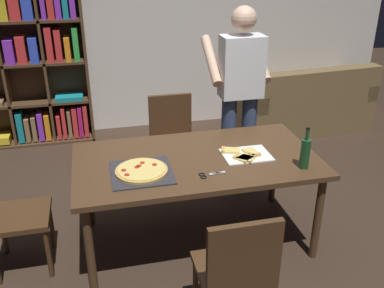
{
  "coord_description": "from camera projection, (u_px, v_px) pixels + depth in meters",
  "views": [
    {
      "loc": [
        -0.7,
        -2.83,
        2.22
      ],
      "look_at": [
        0.0,
        0.15,
        0.8
      ],
      "focal_mm": 40.53,
      "sensor_mm": 36.0,
      "label": 1
    }
  ],
  "objects": [
    {
      "name": "ground_plane",
      "position": [
        196.0,
        239.0,
        3.58
      ],
      "size": [
        12.0,
        12.0,
        0.0
      ],
      "primitive_type": "plane",
      "color": "#38281E"
    },
    {
      "name": "back_wall",
      "position": [
        146.0,
        17.0,
        5.28
      ],
      "size": [
        6.4,
        0.1,
        2.8
      ],
      "primitive_type": "cube",
      "color": "silver",
      "rests_on": "ground_plane"
    },
    {
      "name": "dining_table",
      "position": [
        197.0,
        166.0,
        3.29
      ],
      "size": [
        1.83,
        0.99,
        0.75
      ],
      "color": "#4C331E",
      "rests_on": "ground_plane"
    },
    {
      "name": "chair_near_camera",
      "position": [
        237.0,
        269.0,
        2.5
      ],
      "size": [
        0.42,
        0.42,
        0.9
      ],
      "color": "#472D19",
      "rests_on": "ground_plane"
    },
    {
      "name": "chair_far_side",
      "position": [
        173.0,
        136.0,
        4.23
      ],
      "size": [
        0.42,
        0.42,
        0.9
      ],
      "color": "#472D19",
      "rests_on": "ground_plane"
    },
    {
      "name": "chair_left_end",
      "position": [
        5.0,
        208.0,
        3.07
      ],
      "size": [
        0.42,
        0.42,
        0.9
      ],
      "color": "#472D19",
      "rests_on": "ground_plane"
    },
    {
      "name": "couch",
      "position": [
        303.0,
        106.0,
        5.6
      ],
      "size": [
        1.77,
        1.0,
        0.85
      ],
      "color": "brown",
      "rests_on": "ground_plane"
    },
    {
      "name": "bookshelf",
      "position": [
        28.0,
        61.0,
        4.96
      ],
      "size": [
        1.4,
        0.35,
        1.95
      ],
      "color": "#513823",
      "rests_on": "ground_plane"
    },
    {
      "name": "person_serving_pizza",
      "position": [
        240.0,
        91.0,
        3.95
      ],
      "size": [
        0.55,
        0.54,
        1.75
      ],
      "color": "#38476B",
      "rests_on": "ground_plane"
    },
    {
      "name": "pepperoni_pizza_on_tray",
      "position": [
        142.0,
        171.0,
        3.05
      ],
      "size": [
        0.43,
        0.43,
        0.04
      ],
      "color": "#2D2D33",
      "rests_on": "dining_table"
    },
    {
      "name": "pizza_slices_on_towel",
      "position": [
        244.0,
        155.0,
        3.29
      ],
      "size": [
        0.36,
        0.29,
        0.03
      ],
      "color": "white",
      "rests_on": "dining_table"
    },
    {
      "name": "wine_bottle",
      "position": [
        305.0,
        153.0,
        3.08
      ],
      "size": [
        0.07,
        0.07,
        0.32
      ],
      "color": "#194723",
      "rests_on": "dining_table"
    },
    {
      "name": "kitchen_scissors",
      "position": [
        208.0,
        175.0,
        3.02
      ],
      "size": [
        0.2,
        0.09,
        0.01
      ],
      "color": "silver",
      "rests_on": "dining_table"
    }
  ]
}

